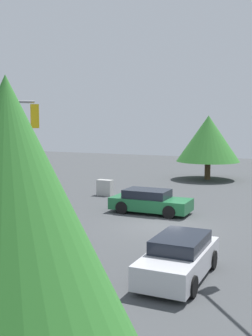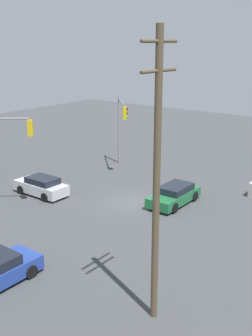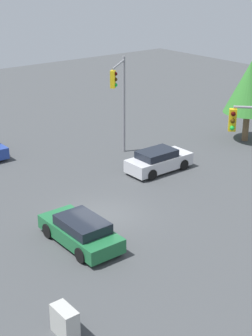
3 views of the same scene
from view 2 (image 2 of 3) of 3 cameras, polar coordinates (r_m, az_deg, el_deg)
ground_plane at (r=30.25m, az=0.93°, el=-4.69°), size 80.00×80.00×0.00m
sedan_green at (r=30.02m, az=6.56°, el=-3.63°), size 4.53×2.01×1.34m
sedan_silver at (r=32.14m, az=-11.39°, el=-2.42°), size 1.89×4.29×1.40m
traffic_signal_main at (r=37.33m, az=-0.65°, el=6.41°), size 3.26×3.24×6.31m
traffic_signal_cross at (r=28.78m, az=-16.31°, el=2.77°), size 2.29×2.69×6.56m
utility_pole_tall at (r=16.00m, az=4.17°, el=-1.20°), size 2.20×0.28×11.68m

